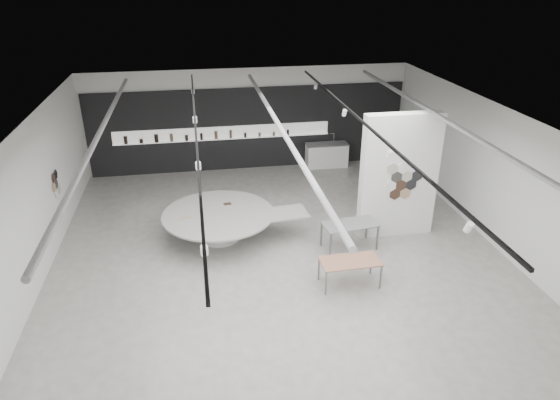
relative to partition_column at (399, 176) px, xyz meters
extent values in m
cube|color=#A19F98|center=(-3.50, -1.00, -1.80)|extent=(12.00, 14.00, 0.01)
cube|color=silver|center=(-3.50, -1.00, 2.01)|extent=(12.00, 14.00, 0.01)
cube|color=white|center=(-3.50, 6.01, 0.10)|extent=(12.00, 0.01, 3.80)
cube|color=white|center=(2.50, -1.00, 0.10)|extent=(0.01, 14.00, 3.80)
cube|color=white|center=(-9.51, -1.00, 0.10)|extent=(0.01, 14.00, 3.80)
cylinder|color=#939396|center=(-7.70, -0.50, 1.82)|extent=(0.12, 12.00, 0.12)
cylinder|color=#939396|center=(-3.50, -0.50, 1.82)|extent=(0.12, 12.00, 0.12)
cylinder|color=#939396|center=(0.70, -0.50, 1.82)|extent=(0.12, 12.00, 0.12)
cube|color=black|center=(-5.50, -1.00, 1.90)|extent=(0.05, 13.00, 0.06)
cylinder|color=white|center=(-5.50, -6.00, 1.72)|extent=(0.11, 0.18, 0.21)
cylinder|color=white|center=(-5.50, -2.70, 1.72)|extent=(0.11, 0.18, 0.21)
cylinder|color=white|center=(-5.50, 0.60, 1.72)|extent=(0.11, 0.18, 0.21)
cylinder|color=white|center=(-5.50, 3.90, 1.72)|extent=(0.11, 0.18, 0.21)
cube|color=black|center=(-1.50, -1.00, 1.90)|extent=(0.05, 13.00, 0.06)
cylinder|color=white|center=(-1.50, -6.00, 1.72)|extent=(0.11, 0.18, 0.21)
cylinder|color=white|center=(-1.50, -2.70, 1.72)|extent=(0.11, 0.18, 0.21)
cylinder|color=white|center=(-1.50, 0.60, 1.72)|extent=(0.11, 0.18, 0.21)
cylinder|color=white|center=(-1.50, 3.90, 1.72)|extent=(0.11, 0.18, 0.21)
cylinder|color=white|center=(-9.47, 1.50, -0.45)|extent=(0.03, 0.28, 0.28)
cylinder|color=#BCB4A2|center=(-9.47, 1.76, -0.45)|extent=(0.03, 0.28, 0.28)
cylinder|color=black|center=(-9.47, 1.63, -0.22)|extent=(0.03, 0.28, 0.28)
cylinder|color=tan|center=(-9.47, 1.37, -0.22)|extent=(0.03, 0.28, 0.28)
cylinder|color=#3E2A1F|center=(-9.47, 1.50, 0.01)|extent=(0.03, 0.28, 0.28)
cylinder|color=black|center=(-9.47, 1.76, 0.01)|extent=(0.03, 0.28, 0.28)
cube|color=black|center=(-3.50, 5.94, -0.25)|extent=(11.80, 0.10, 3.10)
cube|color=white|center=(-4.50, 5.87, -0.32)|extent=(8.00, 0.06, 0.46)
cube|color=white|center=(-4.50, 5.81, -0.54)|extent=(8.00, 0.18, 0.02)
cylinder|color=black|center=(-8.03, 5.81, -0.39)|extent=(0.13, 0.13, 0.29)
cylinder|color=black|center=(-7.49, 5.81, -0.46)|extent=(0.13, 0.13, 0.15)
cylinder|color=black|center=(-6.94, 5.81, -0.38)|extent=(0.14, 0.14, 0.30)
cylinder|color=brown|center=(-6.40, 5.81, -0.39)|extent=(0.12, 0.12, 0.29)
cylinder|color=black|center=(-5.86, 5.81, -0.43)|extent=(0.12, 0.12, 0.21)
cylinder|color=black|center=(-5.31, 5.81, -0.41)|extent=(0.10, 0.10, 0.25)
cylinder|color=brown|center=(-4.77, 5.81, -0.38)|extent=(0.12, 0.12, 0.30)
cylinder|color=brown|center=(-4.23, 5.81, -0.38)|extent=(0.10, 0.10, 0.31)
cylinder|color=black|center=(-3.69, 5.81, -0.45)|extent=(0.09, 0.09, 0.17)
cylinder|color=brown|center=(-3.14, 5.81, -0.45)|extent=(0.10, 0.10, 0.16)
cylinder|color=brown|center=(-2.60, 5.81, -0.46)|extent=(0.09, 0.09, 0.15)
cylinder|color=black|center=(-2.06, 5.81, -0.43)|extent=(0.09, 0.09, 0.21)
cube|color=white|center=(0.00, 0.00, 0.00)|extent=(2.20, 0.35, 3.60)
cylinder|color=#3E2A1F|center=(0.00, -0.19, -0.20)|extent=(0.34, 0.03, 0.34)
cylinder|color=black|center=(0.30, -0.19, -0.20)|extent=(0.34, 0.03, 0.34)
cylinder|color=white|center=(-0.30, -0.19, -0.20)|extent=(0.34, 0.03, 0.34)
cylinder|color=#BCB4A2|center=(0.15, -0.19, 0.06)|extent=(0.34, 0.03, 0.34)
cylinder|color=black|center=(-0.15, -0.19, 0.06)|extent=(0.34, 0.03, 0.34)
cylinder|color=tan|center=(0.15, -0.19, -0.46)|extent=(0.34, 0.03, 0.34)
cylinder|color=#3E2A1F|center=(-0.15, -0.19, -0.46)|extent=(0.34, 0.03, 0.34)
cylinder|color=black|center=(0.45, -0.19, 0.06)|extent=(0.34, 0.03, 0.34)
cylinder|color=white|center=(0.00, -0.19, 0.32)|extent=(0.34, 0.03, 0.34)
cylinder|color=#BCB4A2|center=(-0.30, -0.19, 0.32)|extent=(0.34, 0.03, 0.34)
cylinder|color=white|center=(-5.05, 0.57, -1.43)|extent=(1.24, 1.24, 0.75)
cylinder|color=#9F9C96|center=(-5.05, 0.57, -1.03)|extent=(3.44, 3.44, 0.05)
cube|color=#9F9C96|center=(-3.26, 0.29, -1.02)|extent=(1.48, 1.00, 0.05)
cube|color=tan|center=(-5.92, 0.49, -0.99)|extent=(0.23, 0.18, 0.01)
cube|color=#3E2A1F|center=(-4.75, 1.12, -0.99)|extent=(0.23, 0.18, 0.01)
cube|color=#A66F55|center=(-2.06, -2.29, -1.14)|extent=(1.46, 0.75, 0.03)
cube|color=slate|center=(-2.73, -2.63, -1.48)|extent=(0.04, 0.04, 0.65)
cube|color=slate|center=(-2.75, -1.98, -1.48)|extent=(0.04, 0.04, 0.65)
cube|color=slate|center=(-1.36, -2.60, -1.48)|extent=(0.04, 0.04, 0.65)
cube|color=slate|center=(-1.38, -1.95, -1.48)|extent=(0.04, 0.04, 0.65)
cube|color=gray|center=(-1.54, -0.60, -1.06)|extent=(1.56, 0.93, 0.03)
cube|color=slate|center=(-2.19, -1.02, -1.44)|extent=(0.05, 0.05, 0.73)
cube|color=slate|center=(-2.27, -0.37, -1.44)|extent=(0.05, 0.05, 0.73)
cube|color=slate|center=(-0.81, -0.83, -1.44)|extent=(0.05, 0.05, 0.73)
cube|color=slate|center=(-0.90, -0.19, -1.44)|extent=(0.05, 0.05, 0.73)
cube|color=white|center=(-0.57, 5.53, -1.35)|extent=(1.59, 0.61, 0.89)
cube|color=gray|center=(-0.57, 5.53, -0.89)|extent=(1.63, 0.65, 0.03)
cylinder|color=silver|center=(-0.27, 5.68, -0.70)|extent=(0.02, 0.02, 0.36)
cylinder|color=silver|center=(-0.35, 5.68, -0.53)|extent=(0.16, 0.02, 0.02)
camera|label=1|loc=(-5.49, -12.10, 5.34)|focal=32.00mm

